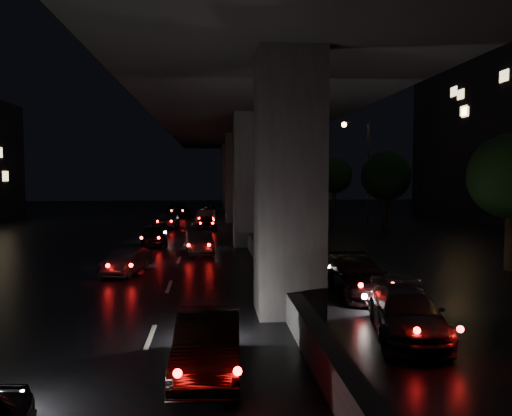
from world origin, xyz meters
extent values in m
plane|color=black|center=(0.00, 0.00, 0.00)|extent=(120.00, 120.00, 0.00)
cube|color=#363638|center=(0.00, -10.00, 4.00)|extent=(2.00, 2.00, 8.00)
cube|color=#363638|center=(0.00, 5.00, 4.00)|extent=(2.00, 2.00, 8.00)
cube|color=#363638|center=(0.00, 20.00, 4.00)|extent=(2.00, 2.00, 8.00)
cube|color=#363638|center=(0.00, 35.00, 4.00)|extent=(2.00, 2.00, 8.00)
cube|color=black|center=(0.00, 5.00, 8.75)|extent=(12.00, 80.00, 1.50)
cube|color=#363638|center=(-5.80, 5.00, 10.00)|extent=(0.40, 80.00, 1.00)
cube|color=#363638|center=(5.80, 5.00, 10.00)|extent=(0.40, 80.00, 1.00)
cube|color=#363638|center=(0.00, 5.00, 0.42)|extent=(0.45, 70.00, 0.85)
cylinder|color=black|center=(11.00, -4.00, 1.40)|extent=(0.44, 0.44, 2.80)
sphere|color=black|center=(11.00, -4.00, 4.22)|extent=(3.80, 3.80, 3.80)
cylinder|color=black|center=(11.00, 12.00, 1.40)|extent=(0.44, 0.44, 2.80)
sphere|color=black|center=(11.00, 12.00, 4.22)|extent=(3.80, 3.80, 3.80)
cylinder|color=black|center=(11.00, 28.00, 1.40)|extent=(0.44, 0.44, 2.80)
sphere|color=black|center=(11.00, 28.00, 4.22)|extent=(3.80, 3.80, 3.80)
cylinder|color=#2D2D33|center=(11.50, 18.00, 4.50)|extent=(0.18, 0.18, 9.00)
cube|color=#2D2D33|center=(10.40, 18.00, 8.90)|extent=(2.40, 0.10, 0.10)
sphere|color=gold|center=(9.30, 18.00, 8.70)|extent=(0.44, 0.44, 0.44)
imported|color=black|center=(-2.46, -14.51, 0.64)|extent=(1.53, 3.94, 1.28)
imported|color=#413B38|center=(2.78, -12.52, 0.62)|extent=(2.59, 4.53, 1.24)
imported|color=black|center=(2.90, -7.88, 0.63)|extent=(1.99, 4.45, 1.27)
imported|color=black|center=(-6.05, -3.28, 0.55)|extent=(1.88, 3.50, 1.10)
imported|color=black|center=(-3.00, 1.94, 0.62)|extent=(1.68, 3.86, 1.23)
imported|color=black|center=(-5.85, 5.37, 0.58)|extent=(2.11, 3.65, 1.17)
imported|color=#262528|center=(-5.93, 15.31, 0.62)|extent=(2.03, 4.41, 1.25)
imported|color=black|center=(-2.70, 14.14, 0.55)|extent=(1.72, 3.37, 1.10)
imported|color=#635955|center=(-2.77, 17.30, 0.66)|extent=(1.80, 4.13, 1.32)
imported|color=black|center=(-2.62, 27.25, 0.57)|extent=(2.19, 4.26, 1.15)
imported|color=black|center=(-5.68, 26.37, 0.66)|extent=(3.08, 5.11, 1.33)
imported|color=#494C50|center=(2.91, 27.91, 0.66)|extent=(1.72, 3.95, 1.32)
camera|label=1|loc=(-2.40, -25.12, 4.27)|focal=35.00mm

